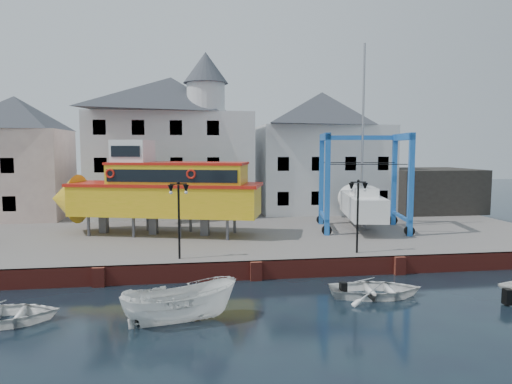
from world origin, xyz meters
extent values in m
plane|color=black|center=(0.00, 0.00, 0.00)|extent=(140.00, 140.00, 0.00)
cube|color=slate|center=(0.00, 11.00, 0.50)|extent=(44.00, 22.00, 1.00)
cube|color=maroon|center=(0.00, 0.12, 0.50)|extent=(44.00, 0.25, 1.00)
cube|color=maroon|center=(-8.00, -0.05, 0.50)|extent=(0.60, 0.36, 1.00)
cube|color=maroon|center=(0.00, -0.05, 0.50)|extent=(0.60, 0.36, 1.00)
cube|color=maroon|center=(8.00, -0.05, 0.50)|extent=(0.60, 0.36, 1.00)
cube|color=#BE9C92|center=(-18.00, 18.00, 4.75)|extent=(8.00, 7.00, 7.50)
pyramid|color=#373B41|center=(-18.00, 18.00, 9.90)|extent=(8.00, 7.00, 2.80)
cube|color=black|center=(-17.50, 14.54, 2.60)|extent=(1.00, 0.08, 1.20)
cube|color=black|center=(-17.50, 14.54, 5.60)|extent=(1.00, 0.08, 1.20)
cube|color=silver|center=(-5.00, 18.50, 5.50)|extent=(14.00, 8.00, 9.00)
pyramid|color=#373B41|center=(-5.00, 18.50, 11.60)|extent=(14.00, 8.00, 3.20)
cube|color=black|center=(-10.50, 14.54, 2.60)|extent=(1.00, 0.08, 1.20)
cube|color=black|center=(-7.50, 14.54, 2.60)|extent=(1.00, 0.08, 1.20)
cube|color=black|center=(-4.50, 14.54, 2.60)|extent=(1.00, 0.08, 1.20)
cube|color=black|center=(-1.50, 14.54, 2.60)|extent=(1.00, 0.08, 1.20)
cube|color=black|center=(-10.50, 14.54, 5.60)|extent=(1.00, 0.08, 1.20)
cube|color=black|center=(-7.50, 14.54, 5.60)|extent=(1.00, 0.08, 1.20)
cube|color=black|center=(-4.50, 14.54, 5.60)|extent=(1.00, 0.08, 1.20)
cube|color=black|center=(-1.50, 14.54, 5.60)|extent=(1.00, 0.08, 1.20)
cube|color=black|center=(-10.50, 14.54, 8.60)|extent=(1.00, 0.08, 1.20)
cube|color=black|center=(-7.50, 14.54, 8.60)|extent=(1.00, 0.08, 1.20)
cube|color=black|center=(-4.50, 14.54, 8.60)|extent=(1.00, 0.08, 1.20)
cube|color=black|center=(-1.50, 14.54, 8.60)|extent=(1.00, 0.08, 1.20)
cylinder|color=silver|center=(-2.00, 16.10, 11.20)|extent=(3.20, 3.20, 2.40)
cone|color=#373B41|center=(-2.00, 16.10, 13.70)|extent=(3.80, 3.80, 2.60)
cube|color=silver|center=(9.00, 19.00, 5.00)|extent=(12.00, 8.00, 8.00)
pyramid|color=#373B41|center=(9.00, 19.00, 10.60)|extent=(12.00, 8.00, 3.20)
cube|color=black|center=(4.50, 15.04, 2.60)|extent=(1.00, 0.08, 1.20)
cube|color=black|center=(7.50, 15.04, 2.60)|extent=(1.00, 0.08, 1.20)
cube|color=black|center=(10.50, 15.04, 2.60)|extent=(1.00, 0.08, 1.20)
cube|color=black|center=(13.50, 15.04, 2.60)|extent=(1.00, 0.08, 1.20)
cube|color=black|center=(4.50, 15.04, 5.60)|extent=(1.00, 0.08, 1.20)
cube|color=black|center=(7.50, 15.04, 5.60)|extent=(1.00, 0.08, 1.20)
cube|color=black|center=(10.50, 15.04, 5.60)|extent=(1.00, 0.08, 1.20)
cube|color=black|center=(13.50, 15.04, 5.60)|extent=(1.00, 0.08, 1.20)
cube|color=black|center=(19.00, 17.00, 3.00)|extent=(8.00, 7.00, 4.00)
cylinder|color=black|center=(-4.00, 1.20, 3.00)|extent=(0.12, 0.12, 4.00)
cube|color=black|center=(-4.00, 1.20, 5.05)|extent=(0.90, 0.06, 0.06)
sphere|color=black|center=(-4.00, 1.20, 5.12)|extent=(0.16, 0.16, 0.16)
cone|color=black|center=(-4.40, 1.20, 4.78)|extent=(0.32, 0.32, 0.45)
sphere|color=white|center=(-4.40, 1.20, 4.60)|extent=(0.18, 0.18, 0.18)
cone|color=black|center=(-3.60, 1.20, 4.78)|extent=(0.32, 0.32, 0.45)
sphere|color=white|center=(-3.60, 1.20, 4.60)|extent=(0.18, 0.18, 0.18)
cylinder|color=black|center=(6.00, 1.20, 3.00)|extent=(0.12, 0.12, 4.00)
cube|color=black|center=(6.00, 1.20, 5.05)|extent=(0.90, 0.06, 0.06)
sphere|color=black|center=(6.00, 1.20, 5.12)|extent=(0.16, 0.16, 0.16)
cone|color=black|center=(5.60, 1.20, 4.78)|extent=(0.32, 0.32, 0.45)
sphere|color=white|center=(5.60, 1.20, 4.60)|extent=(0.18, 0.18, 0.18)
cone|color=black|center=(6.40, 1.20, 4.78)|extent=(0.32, 0.32, 0.45)
sphere|color=white|center=(6.40, 1.20, 4.60)|extent=(0.18, 0.18, 0.18)
cylinder|color=#59595E|center=(-10.26, 8.50, 1.69)|extent=(0.25, 0.25, 1.37)
cylinder|color=#59595E|center=(-9.56, 10.96, 1.69)|extent=(0.25, 0.25, 1.37)
cylinder|color=#59595E|center=(-7.19, 7.62, 1.69)|extent=(0.25, 0.25, 1.37)
cylinder|color=#59595E|center=(-6.48, 10.08, 1.69)|extent=(0.25, 0.25, 1.37)
cylinder|color=#59595E|center=(-4.11, 6.74, 1.69)|extent=(0.25, 0.25, 1.37)
cylinder|color=#59595E|center=(-3.41, 9.20, 1.69)|extent=(0.25, 0.25, 1.37)
cylinder|color=#59595E|center=(-1.04, 5.86, 1.69)|extent=(0.25, 0.25, 1.37)
cylinder|color=#59595E|center=(-0.34, 8.32, 1.69)|extent=(0.25, 0.25, 1.37)
cube|color=#59595E|center=(-9.47, 9.60, 1.69)|extent=(0.65, 0.59, 1.37)
cube|color=#59595E|center=(-5.96, 8.60, 1.69)|extent=(0.65, 0.59, 1.37)
cube|color=#59595E|center=(-2.44, 7.59, 1.69)|extent=(0.65, 0.59, 1.37)
cube|color=gold|center=(-5.08, 8.35, 3.38)|extent=(13.25, 6.86, 2.01)
cone|color=gold|center=(-12.19, 10.38, 3.38)|extent=(2.89, 3.89, 3.47)
cube|color=red|center=(-5.08, 8.35, 4.47)|extent=(13.55, 7.07, 0.20)
cube|color=gold|center=(-4.20, 8.10, 5.11)|extent=(9.64, 5.50, 1.46)
cube|color=black|center=(-4.64, 6.57, 5.16)|extent=(8.45, 2.47, 0.82)
cube|color=black|center=(-3.77, 9.62, 5.16)|extent=(8.45, 2.47, 0.82)
cube|color=red|center=(-4.20, 8.10, 5.92)|extent=(9.84, 5.64, 0.16)
cube|color=white|center=(-7.27, 8.98, 6.67)|extent=(2.94, 2.94, 1.66)
cube|color=black|center=(-7.61, 7.80, 6.74)|extent=(1.93, 0.61, 0.73)
torus|color=red|center=(-8.60, 7.66, 5.29)|extent=(0.65, 0.30, 0.64)
torus|color=red|center=(-3.33, 6.15, 5.29)|extent=(0.65, 0.30, 0.64)
cube|color=#1152A6|center=(5.84, 6.57, 4.46)|extent=(0.41, 0.41, 6.92)
cylinder|color=black|center=(5.84, 6.57, 1.35)|extent=(0.73, 0.38, 0.69)
cube|color=#1152A6|center=(6.74, 11.08, 4.46)|extent=(0.41, 0.41, 6.92)
cylinder|color=black|center=(6.74, 11.08, 1.35)|extent=(0.73, 0.38, 0.69)
cube|color=#1152A6|center=(11.32, 5.48, 4.46)|extent=(0.41, 0.41, 6.92)
cylinder|color=black|center=(11.32, 5.48, 1.35)|extent=(0.73, 0.38, 0.69)
cube|color=#1152A6|center=(12.22, 10.00, 4.46)|extent=(0.41, 0.41, 6.92)
cylinder|color=black|center=(12.22, 10.00, 1.35)|extent=(0.73, 0.38, 0.69)
cube|color=#1152A6|center=(6.29, 8.83, 7.75)|extent=(1.30, 4.92, 0.48)
cube|color=#1152A6|center=(6.29, 8.83, 1.99)|extent=(1.20, 4.90, 0.21)
cube|color=#1152A6|center=(11.77, 7.74, 7.75)|extent=(1.30, 4.92, 0.48)
cube|color=#1152A6|center=(11.77, 7.74, 1.99)|extent=(1.20, 4.90, 0.21)
cube|color=#1152A6|center=(9.48, 10.54, 7.75)|extent=(5.89, 1.49, 0.35)
cube|color=white|center=(9.03, 8.28, 2.78)|extent=(3.67, 7.72, 1.58)
cone|color=white|center=(9.89, 12.60, 2.78)|extent=(2.54, 1.99, 2.27)
cube|color=#59595E|center=(9.03, 8.28, 1.64)|extent=(0.58, 1.79, 0.69)
cube|color=white|center=(8.93, 7.80, 3.87)|extent=(2.13, 3.22, 0.59)
cylinder|color=#99999E|center=(9.13, 8.77, 9.01)|extent=(0.19, 0.19, 10.88)
cube|color=black|center=(8.68, 6.54, 5.85)|extent=(5.26, 1.15, 0.05)
cube|color=black|center=(9.38, 10.03, 5.85)|extent=(5.26, 1.15, 0.05)
imported|color=white|center=(-3.82, -5.42, 0.00)|extent=(4.91, 2.65, 1.80)
imported|color=white|center=(5.23, -3.41, 0.00)|extent=(4.64, 3.55, 0.90)
imported|color=white|center=(-10.90, -4.52, 0.00)|extent=(4.68, 3.54, 0.92)
camera|label=1|loc=(-3.30, -23.31, 6.96)|focal=32.00mm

